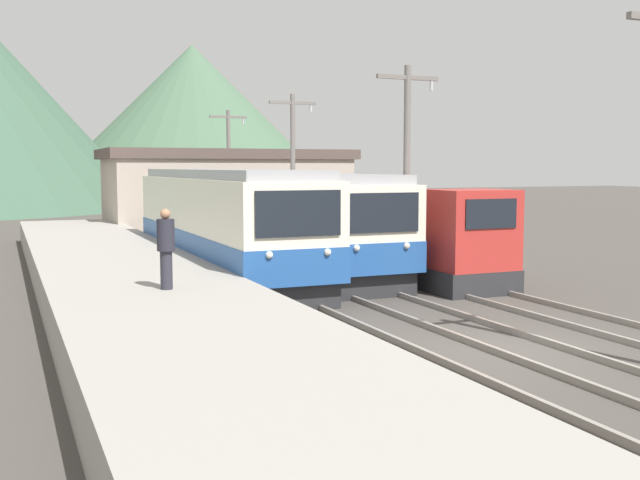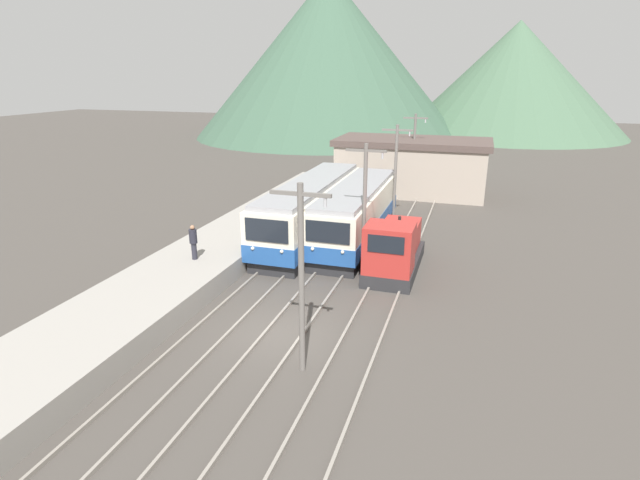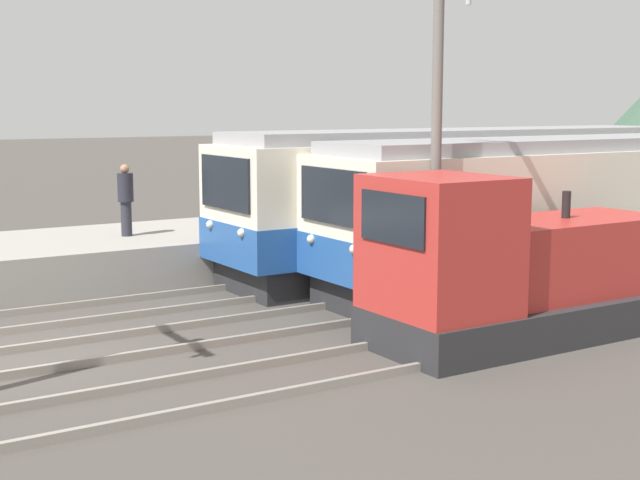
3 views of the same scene
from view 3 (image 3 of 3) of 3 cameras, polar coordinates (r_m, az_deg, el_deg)
ground_plane at (r=15.57m, az=-18.37°, el=-7.31°), size 200.00×200.00×0.00m
track_center at (r=15.36m, az=-18.20°, el=-7.25°), size 1.54×60.00×0.14m
track_right at (r=12.59m, az=-14.86°, el=-10.61°), size 1.54×60.00×0.14m
commuter_train_left at (r=23.08m, az=9.38°, el=2.29°), size 2.84×13.76×3.57m
commuter_train_center at (r=21.20m, az=14.71°, el=1.41°), size 2.84×12.22×3.43m
shunting_locomotive at (r=16.24m, az=12.22°, el=-2.05°), size 2.40×6.03×3.00m
catenary_mast_mid at (r=16.71m, az=7.48°, el=6.66°), size 2.00×0.20×6.58m
person_on_platform at (r=22.06m, az=-12.33°, el=2.71°), size 0.38×0.38×1.75m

